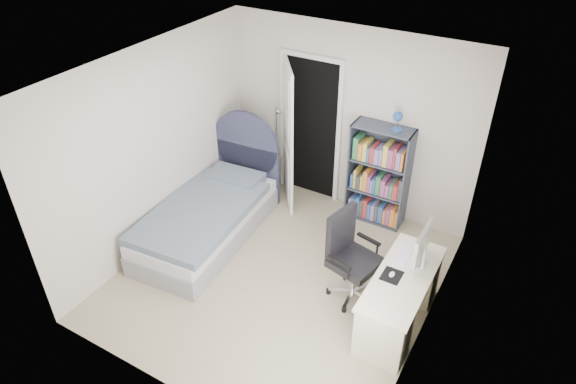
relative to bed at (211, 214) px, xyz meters
The scene contains 8 objects.
room_shell 1.54m from the bed, 12.52° to the right, with size 3.50×3.70×2.60m.
door 1.58m from the bed, 68.03° to the left, with size 0.92×0.69×2.06m.
bed is the anchor object (origin of this frame).
nightstand 1.34m from the bed, 90.66° to the left, with size 0.39×0.39×0.58m.
floor_lamp 1.46m from the bed, 84.32° to the left, with size 0.18×0.18×1.24m.
bookcase 2.22m from the bed, 38.53° to the left, with size 0.77×0.33×1.63m.
desk 2.63m from the bed, ahead, with size 0.53×1.32×1.09m.
office_chair 1.99m from the bed, ahead, with size 0.59×0.61×1.08m.
Camera 1 is at (2.32, -3.83, 4.21)m, focal length 32.00 mm.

